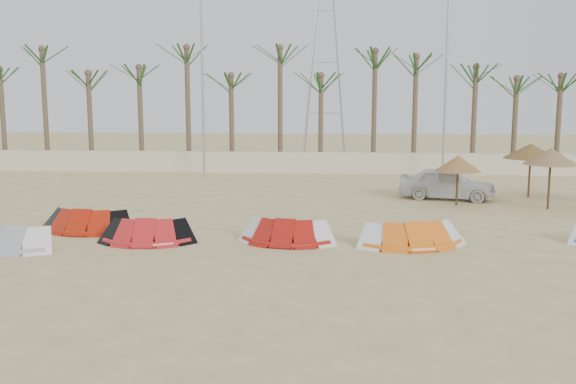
# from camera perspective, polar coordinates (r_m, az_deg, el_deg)

# --- Properties ---
(ground) EXTENTS (120.00, 120.00, 0.00)m
(ground) POSITION_cam_1_polar(r_m,az_deg,el_deg) (18.23, -1.35, -6.96)
(ground) COLOR #D4C284
(ground) RESTS_ON ground
(boundary_wall) EXTENTS (60.00, 0.30, 1.30)m
(boundary_wall) POSITION_cam_1_polar(r_m,az_deg,el_deg) (39.73, 1.64, 2.63)
(boundary_wall) COLOR beige
(boundary_wall) RESTS_ON ground
(palm_line) EXTENTS (52.00, 4.00, 7.70)m
(palm_line) POSITION_cam_1_polar(r_m,az_deg,el_deg) (41.00, 2.72, 10.93)
(palm_line) COLOR brown
(palm_line) RESTS_ON ground
(lamp_b) EXTENTS (1.25, 0.14, 11.00)m
(lamp_b) POSITION_cam_1_polar(r_m,az_deg,el_deg) (38.24, -7.56, 9.99)
(lamp_b) COLOR #A5A8AD
(lamp_b) RESTS_ON ground
(lamp_c) EXTENTS (1.25, 0.14, 11.00)m
(lamp_c) POSITION_cam_1_polar(r_m,az_deg,el_deg) (38.01, 13.92, 9.82)
(lamp_c) COLOR #A5A8AD
(lamp_c) RESTS_ON ground
(pylon) EXTENTS (3.00, 3.00, 14.00)m
(pylon) POSITION_cam_1_polar(r_m,az_deg,el_deg) (45.74, 3.21, 2.62)
(pylon) COLOR #A5A8AD
(pylon) RESTS_ON ground
(kite_grey) EXTENTS (4.03, 2.58, 0.90)m
(kite_grey) POSITION_cam_1_polar(r_m,az_deg,el_deg) (22.83, -23.64, -3.38)
(kite_grey) COLOR #95999D
(kite_grey) RESTS_ON ground
(kite_red_left) EXTENTS (3.49, 1.86, 0.90)m
(kite_red_left) POSITION_cam_1_polar(r_m,az_deg,el_deg) (24.43, -17.28, -2.27)
(kite_red_left) COLOR #AC1C08
(kite_red_left) RESTS_ON ground
(kite_red_mid) EXTENTS (3.17, 1.69, 0.90)m
(kite_red_mid) POSITION_cam_1_polar(r_m,az_deg,el_deg) (22.09, -12.21, -3.23)
(kite_red_mid) COLOR red
(kite_red_mid) RESTS_ON ground
(kite_red_right) EXTENTS (3.32, 1.94, 0.90)m
(kite_red_right) POSITION_cam_1_polar(r_m,az_deg,el_deg) (21.56, -0.10, -3.32)
(kite_red_right) COLOR #A2150E
(kite_red_right) RESTS_ON ground
(kite_orange) EXTENTS (3.75, 2.28, 0.90)m
(kite_orange) POSITION_cam_1_polar(r_m,az_deg,el_deg) (21.56, 10.91, -3.48)
(kite_orange) COLOR orange
(kite_orange) RESTS_ON ground
(parasol_left) EXTENTS (2.01, 2.01, 2.22)m
(parasol_left) POSITION_cam_1_polar(r_m,az_deg,el_deg) (29.17, 14.88, 2.46)
(parasol_left) COLOR #4C331E
(parasol_left) RESTS_ON ground
(parasol_mid) EXTENTS (2.28, 2.28, 2.62)m
(parasol_mid) POSITION_cam_1_polar(r_m,az_deg,el_deg) (29.48, 22.33, 2.94)
(parasol_mid) COLOR #4C331E
(parasol_mid) RESTS_ON ground
(parasol_right) EXTENTS (2.54, 2.54, 2.58)m
(parasol_right) POSITION_cam_1_polar(r_m,az_deg,el_deg) (32.35, 20.78, 3.42)
(parasol_right) COLOR #4C331E
(parasol_right) RESTS_ON ground
(car) EXTENTS (4.67, 2.82, 1.49)m
(car) POSITION_cam_1_polar(r_m,az_deg,el_deg) (30.91, 13.96, 0.75)
(car) COLOR white
(car) RESTS_ON ground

